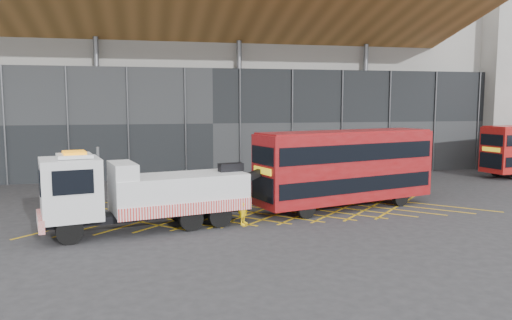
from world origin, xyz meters
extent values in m
plane|color=#272729|center=(0.00, 0.00, 0.00)|extent=(120.00, 120.00, 0.00)
cube|color=gold|center=(-4.80, 0.00, 0.01)|extent=(7.16, 7.16, 0.01)
cube|color=gold|center=(-4.80, 0.00, 0.01)|extent=(7.16, 7.16, 0.01)
cube|color=gold|center=(-3.20, 0.00, 0.01)|extent=(7.16, 7.16, 0.01)
cube|color=gold|center=(-3.20, 0.00, 0.01)|extent=(7.16, 7.16, 0.01)
cube|color=gold|center=(-1.60, 0.00, 0.01)|extent=(7.16, 7.16, 0.01)
cube|color=gold|center=(-1.60, 0.00, 0.01)|extent=(7.16, 7.16, 0.01)
cube|color=gold|center=(0.00, 0.00, 0.01)|extent=(7.16, 7.16, 0.01)
cube|color=gold|center=(0.00, 0.00, 0.01)|extent=(7.16, 7.16, 0.01)
cube|color=gold|center=(1.60, 0.00, 0.01)|extent=(7.16, 7.16, 0.01)
cube|color=gold|center=(1.60, 0.00, 0.01)|extent=(7.16, 7.16, 0.01)
cube|color=gold|center=(3.20, 0.00, 0.01)|extent=(7.16, 7.16, 0.01)
cube|color=gold|center=(3.20, 0.00, 0.01)|extent=(7.16, 7.16, 0.01)
cube|color=gold|center=(4.80, 0.00, 0.01)|extent=(7.16, 7.16, 0.01)
cube|color=gold|center=(4.80, 0.00, 0.01)|extent=(7.16, 7.16, 0.01)
cube|color=gold|center=(6.40, 0.00, 0.01)|extent=(7.16, 7.16, 0.01)
cube|color=gold|center=(6.40, 0.00, 0.01)|extent=(7.16, 7.16, 0.01)
cube|color=gold|center=(8.00, 0.00, 0.01)|extent=(7.16, 7.16, 0.01)
cube|color=gold|center=(8.00, 0.00, 0.01)|extent=(7.16, 7.16, 0.01)
cube|color=gold|center=(9.60, 0.00, 0.01)|extent=(7.16, 7.16, 0.01)
cube|color=gold|center=(9.60, 0.00, 0.01)|extent=(7.16, 7.16, 0.01)
cube|color=gold|center=(11.20, 0.00, 0.01)|extent=(7.16, 7.16, 0.01)
cube|color=gold|center=(11.20, 0.00, 0.01)|extent=(7.16, 7.16, 0.01)
cube|color=gray|center=(2.00, 19.00, 9.00)|extent=(55.00, 14.00, 18.00)
cube|color=black|center=(2.00, 11.70, 4.00)|extent=(55.00, 0.80, 8.00)
cube|color=olive|center=(0.00, 8.00, 11.50)|extent=(40.00, 11.93, 4.07)
cylinder|color=#595B60|center=(-6.00, 11.50, 5.00)|extent=(0.36, 0.36, 10.00)
cylinder|color=#595B60|center=(4.00, 11.50, 5.00)|extent=(0.36, 0.36, 10.00)
cylinder|color=#595B60|center=(14.00, 11.50, 5.00)|extent=(0.36, 0.36, 10.00)
cube|color=black|center=(-2.76, -2.99, 0.67)|extent=(9.04, 2.88, 0.33)
cube|color=white|center=(-5.92, -3.69, 2.05)|extent=(2.75, 2.82, 2.48)
cube|color=black|center=(-7.05, -3.94, 2.48)|extent=(0.50, 2.06, 1.05)
cube|color=red|center=(-7.08, -3.95, 0.81)|extent=(0.77, 2.47, 0.52)
cube|color=orange|center=(-5.73, -3.65, 3.51)|extent=(1.08, 1.30, 0.11)
cube|color=white|center=(-1.46, -2.71, 1.57)|extent=(6.28, 3.60, 1.52)
cube|color=red|center=(-1.19, -3.90, 1.00)|extent=(5.78, 1.33, 0.52)
cube|color=white|center=(-3.87, -3.24, 2.67)|extent=(1.42, 2.44, 0.67)
cube|color=black|center=(0.96, -2.17, 2.48)|extent=(1.22, 0.71, 0.48)
cube|color=black|center=(1.89, -1.97, 2.00)|extent=(2.11, 0.78, 1.03)
cylinder|color=black|center=(-5.89, -4.71, 0.52)|extent=(1.09, 0.55, 1.05)
cylinder|color=black|center=(-6.32, -2.76, 0.52)|extent=(1.09, 0.55, 1.05)
cylinder|color=black|center=(0.25, -3.35, 0.52)|extent=(1.09, 0.55, 1.05)
cylinder|color=black|center=(-0.18, -1.40, 0.52)|extent=(1.09, 0.55, 1.05)
cylinder|color=#595B60|center=(-4.92, -2.50, 2.57)|extent=(0.13, 0.13, 2.10)
cube|color=maroon|center=(7.32, -0.77, 2.23)|extent=(10.22, 4.92, 3.52)
cube|color=black|center=(7.32, -0.77, 1.40)|extent=(9.86, 4.87, 0.77)
cube|color=black|center=(7.32, -0.77, 3.04)|extent=(9.86, 4.87, 0.86)
cube|color=black|center=(2.50, -2.12, 1.45)|extent=(0.61, 1.97, 1.18)
cube|color=black|center=(2.50, -2.12, 3.04)|extent=(0.61, 1.97, 0.86)
cube|color=yellow|center=(2.49, -2.12, 2.31)|extent=(0.49, 1.57, 0.32)
cube|color=maroon|center=(7.32, -0.77, 4.01)|extent=(9.98, 4.69, 0.11)
cylinder|color=black|center=(4.53, -2.59, 0.47)|extent=(0.98, 0.52, 0.94)
cylinder|color=black|center=(3.99, -0.66, 0.47)|extent=(0.98, 0.52, 0.94)
cylinder|color=black|center=(10.38, -0.95, 0.47)|extent=(0.98, 0.52, 0.94)
cylinder|color=black|center=(9.84, 0.98, 0.47)|extent=(0.98, 0.52, 0.94)
cube|color=black|center=(21.41, 6.16, 1.36)|extent=(0.42, 1.89, 1.11)
cube|color=black|center=(21.41, 6.16, 2.85)|extent=(0.42, 1.89, 0.81)
cube|color=yellow|center=(21.40, 6.16, 2.17)|extent=(0.34, 1.50, 0.30)
cylinder|color=black|center=(22.93, 7.40, 0.44)|extent=(0.92, 0.42, 0.89)
imported|color=yellow|center=(1.40, -3.06, 0.99)|extent=(0.73, 0.85, 1.98)
camera|label=1|loc=(-2.98, -24.89, 5.53)|focal=35.00mm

